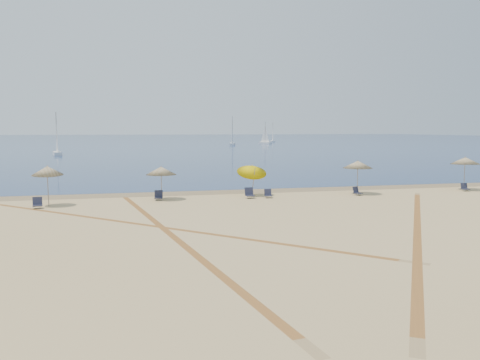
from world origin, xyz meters
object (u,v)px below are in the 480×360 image
object	(u,v)px
umbrella_5	(465,161)
chair_5	(357,191)
sailboat_3	(265,137)
umbrella_4	(358,164)
sailboat_0	(232,136)
umbrella_1	(47,171)
chair_4	(268,194)
chair_1	(37,203)
chair_2	(159,196)
sailboat_2	(273,136)
umbrella_2	(161,171)
umbrella_3	(252,169)
chair_6	(465,188)
chair_3	(250,194)
sailboat_1	(57,142)

from	to	relation	value
umbrella_5	chair_5	bearing A→B (deg)	-173.90
chair_5	sailboat_3	distance (m)	129.36
umbrella_4	sailboat_0	xyz separation A→B (m)	(15.97, 113.41, 0.41)
umbrella_1	chair_4	bearing A→B (deg)	0.96
chair_1	chair_2	world-z (taller)	chair_1
sailboat_2	chair_1	bearing A→B (deg)	-100.32
chair_5	chair_1	bearing A→B (deg)	163.22
chair_1	chair_4	distance (m)	15.07
chair_5	sailboat_3	xyz separation A→B (m)	(30.10, 125.79, 1.91)
umbrella_2	sailboat_2	world-z (taller)	sailboat_2
umbrella_3	sailboat_0	distance (m)	115.00
umbrella_4	sailboat_3	bearing A→B (deg)	76.64
sailboat_3	sailboat_2	bearing A→B (deg)	37.52
umbrella_5	chair_5	xyz separation A→B (m)	(-9.82, -1.05, -2.04)
chair_6	chair_4	bearing A→B (deg)	-171.75
chair_2	chair_6	size ratio (longest dim) A/B	1.08
chair_3	sailboat_1	world-z (taller)	sailboat_1
chair_6	umbrella_1	bearing A→B (deg)	-171.40
umbrella_1	umbrella_2	world-z (taller)	umbrella_1
umbrella_4	umbrella_2	bearing A→B (deg)	178.28
chair_5	sailboat_3	size ratio (longest dim) A/B	0.10
chair_1	umbrella_4	bearing A→B (deg)	-4.08
umbrella_4	sailboat_0	distance (m)	114.53
umbrella_1	umbrella_3	bearing A→B (deg)	6.90
chair_6	sailboat_2	bearing A→B (deg)	86.51
chair_5	umbrella_4	bearing A→B (deg)	42.48
chair_1	umbrella_3	bearing A→B (deg)	1.92
umbrella_5	chair_1	size ratio (longest dim) A/B	3.62
umbrella_1	chair_4	xyz separation A→B (m)	(14.50, 0.24, -1.95)
umbrella_1	umbrella_5	distance (m)	31.04
umbrella_5	chair_4	distance (m)	16.66
chair_3	sailboat_2	distance (m)	152.73
sailboat_1	chair_6	bearing A→B (deg)	-70.70
umbrella_2	chair_5	bearing A→B (deg)	-4.78
chair_6	chair_3	bearing A→B (deg)	-172.17
umbrella_3	chair_1	xyz separation A→B (m)	(-14.23, -2.62, -1.62)
chair_4	sailboat_3	bearing A→B (deg)	81.77
chair_6	sailboat_2	size ratio (longest dim) A/B	0.09
sailboat_3	umbrella_3	bearing A→B (deg)	-135.38
chair_1	chair_4	world-z (taller)	chair_1
chair_3	umbrella_3	bearing A→B (deg)	68.15
chair_5	umbrella_1	bearing A→B (deg)	160.68
chair_2	sailboat_2	world-z (taller)	sailboat_2
umbrella_3	chair_6	xyz separation A→B (m)	(16.80, -1.35, -1.65)
umbrella_2	sailboat_0	size ratio (longest dim) A/B	0.27
umbrella_4	chair_4	xyz separation A→B (m)	(-7.09, -0.51, -1.92)
umbrella_2	umbrella_5	distance (m)	23.87
umbrella_1	umbrella_5	size ratio (longest dim) A/B	0.97
chair_3	sailboat_0	size ratio (longest dim) A/B	0.08
umbrella_2	chair_2	distance (m)	1.74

